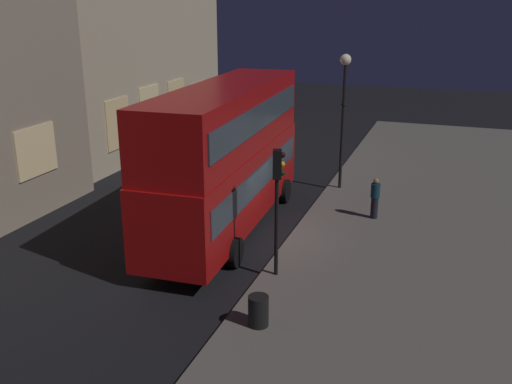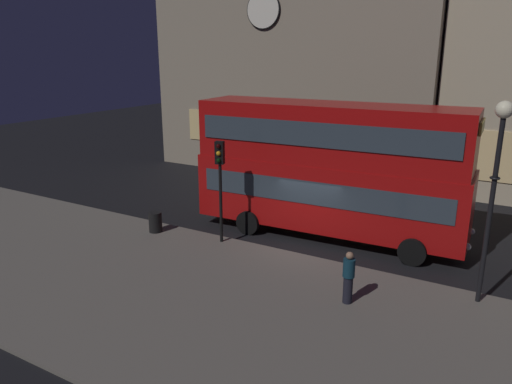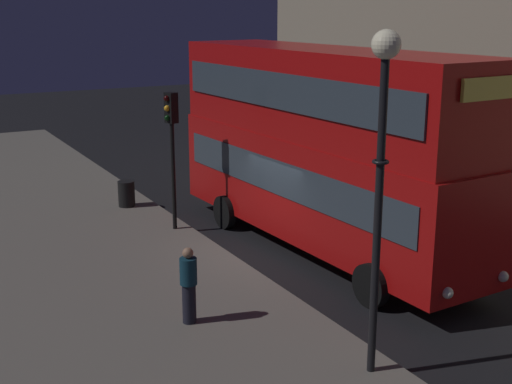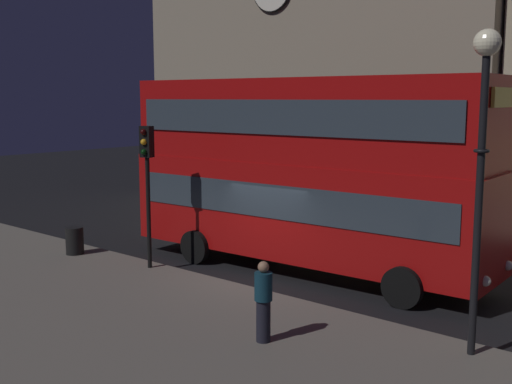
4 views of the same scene
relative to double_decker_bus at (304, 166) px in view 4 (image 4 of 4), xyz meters
The scene contains 8 objects.
ground_plane 3.30m from the double_decker_bus, 99.10° to the right, with size 80.00×80.00×0.00m, color black.
sidewalk_slab 7.53m from the double_decker_bus, 91.88° to the right, with size 44.00×9.05×0.12m, color #5B564F.
building_with_clock 14.62m from the double_decker_bus, 116.78° to the left, with size 17.14×10.20×15.00m.
double_decker_bus is the anchor object (origin of this frame).
traffic_light_near_kerb 4.31m from the double_decker_bus, 137.48° to the right, with size 0.38×0.40×3.95m.
street_lamp 6.86m from the double_decker_bus, 26.40° to the right, with size 0.47×0.47×5.88m.
pedestrian 6.04m from the double_decker_bus, 61.72° to the right, with size 0.35×0.35×1.61m.
litter_bin 7.39m from the double_decker_bus, 151.31° to the right, with size 0.54×0.54×0.83m, color black.
Camera 4 is at (10.43, -12.66, 4.83)m, focal length 44.39 mm.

